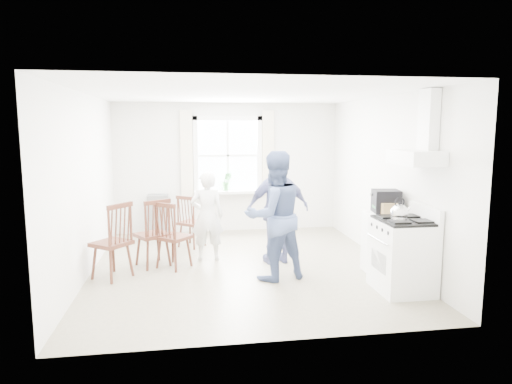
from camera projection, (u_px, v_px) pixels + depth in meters
The scene contains 17 objects.
room_shell at pixel (243, 182), 6.81m from camera, with size 4.62×5.12×2.64m.
window_assembly at pixel (228, 160), 9.18m from camera, with size 1.88×0.24×1.70m.
range_hood at pixel (420, 145), 5.72m from camera, with size 0.45×0.76×0.94m.
shelf_unit at pixel (158, 215), 9.01m from camera, with size 0.40×0.30×0.80m, color slate.
gas_stove at pixel (403, 255), 5.89m from camera, with size 0.68×0.76×1.12m.
kettle at pixel (399, 213), 5.71m from camera, with size 0.22×0.22×0.31m.
low_cabinet at pixel (385, 243), 6.59m from camera, with size 0.50×0.55×0.90m, color white.
stereo_stack at pixel (386, 201), 6.56m from camera, with size 0.41×0.38×0.33m.
cardboard_box at pixel (389, 209), 6.43m from camera, with size 0.25×0.18×0.16m, color olive.
windsor_chair_a at pixel (156, 226), 6.87m from camera, with size 0.61×0.60×1.06m.
windsor_chair_b at pixel (168, 228), 6.78m from camera, with size 0.60×0.60×1.03m.
windsor_chair_c at pixel (117, 233), 6.33m from camera, with size 0.64×0.64×1.10m.
person_left at pixel (207, 216), 7.25m from camera, with size 0.52×0.52×1.43m, color white.
person_mid at pixel (274, 216), 6.32m from camera, with size 0.87×0.87×1.80m, color #485987.
person_right at pixel (278, 209), 7.08m from camera, with size 1.00×1.00×1.70m, color navy.
potted_plant at pixel (227, 182), 9.15m from camera, with size 0.20×0.20×0.37m, color #377C39.
windsor_chair_d at pixel (188, 216), 8.00m from camera, with size 0.55×0.55×0.94m.
Camera 1 is at (-0.84, -6.71, 2.12)m, focal length 32.00 mm.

